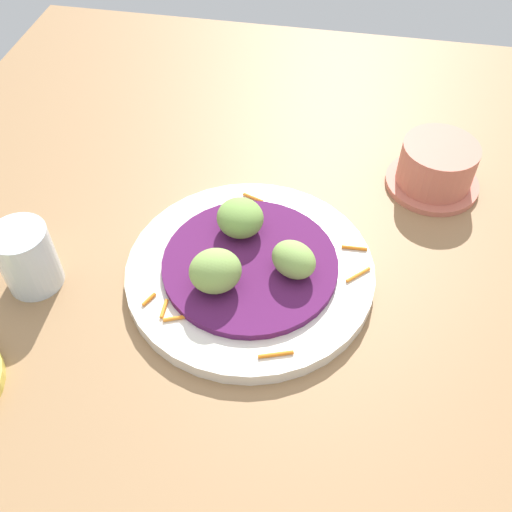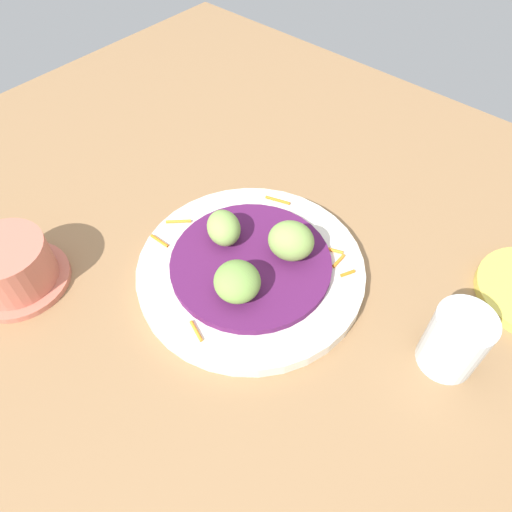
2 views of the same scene
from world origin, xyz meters
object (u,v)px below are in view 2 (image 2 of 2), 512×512
object	(u,v)px
water_glass	(455,341)
guac_scoop_right	(237,282)
guac_scoop_left	(291,241)
main_plate	(251,269)
guac_scoop_center	(224,228)
terracotta_bowl	(12,267)

from	to	relation	value
water_glass	guac_scoop_right	bearing A→B (deg)	-66.12
guac_scoop_left	water_glass	xyz separation A→B (cm)	(-1.12, 20.55, -1.02)
main_plate	guac_scoop_center	xyz separation A→B (cm)	(-0.51, -4.83, 3.65)
main_plate	water_glass	distance (cm)	24.14
guac_scoop_center	guac_scoop_right	distance (cm)	8.42
guac_scoop_right	water_glass	distance (cm)	23.45
main_plate	guac_scoop_right	xyz separation A→B (cm)	(4.44, 1.97, 3.77)
main_plate	water_glass	size ratio (longest dim) A/B	3.54
main_plate	guac_scoop_center	size ratio (longest dim) A/B	5.48
main_plate	guac_scoop_left	xyz separation A→B (cm)	(-3.93, 2.86, 4.10)
terracotta_bowl	guac_scoop_right	bearing A→B (deg)	124.00
main_plate	guac_scoop_center	world-z (taller)	guac_scoop_center
main_plate	guac_scoop_right	bearing A→B (deg)	23.95
main_plate	terracotta_bowl	distance (cm)	28.17
guac_scoop_center	terracotta_bowl	xyz separation A→B (cm)	(19.96, -15.44, -1.51)
main_plate	terracotta_bowl	xyz separation A→B (cm)	(19.44, -20.27, 2.14)
main_plate	guac_scoop_center	distance (cm)	6.08
water_glass	terracotta_bowl	bearing A→B (deg)	-60.72
guac_scoop_left	guac_scoop_right	size ratio (longest dim) A/B	1.02
guac_scoop_right	guac_scoop_left	bearing A→B (deg)	173.95
guac_scoop_center	water_glass	world-z (taller)	water_glass
guac_scoop_left	guac_scoop_center	size ratio (longest dim) A/B	1.09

